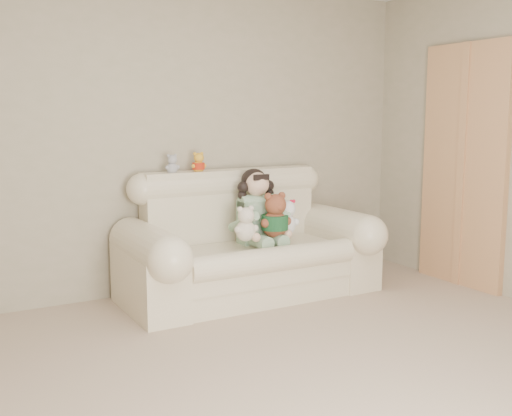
# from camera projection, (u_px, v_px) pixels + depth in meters

# --- Properties ---
(floor) EXTENTS (5.00, 5.00, 0.00)m
(floor) POSITION_uv_depth(u_px,v_px,m) (364.00, 403.00, 3.20)
(floor) COLOR tan
(floor) RESTS_ON ground
(wall_back) EXTENTS (4.50, 0.00, 4.50)m
(wall_back) POSITION_uv_depth(u_px,v_px,m) (177.00, 138.00, 5.15)
(wall_back) COLOR #ADA08A
(wall_back) RESTS_ON ground
(sofa) EXTENTS (2.10, 0.95, 1.03)m
(sofa) POSITION_uv_depth(u_px,v_px,m) (250.00, 235.00, 5.04)
(sofa) COLOR beige
(sofa) RESTS_ON floor
(door_panel) EXTENTS (0.06, 0.90, 2.10)m
(door_panel) POSITION_uv_depth(u_px,v_px,m) (464.00, 166.00, 5.32)
(door_panel) COLOR #A97148
(door_panel) RESTS_ON floor
(seated_child) EXTENTS (0.41, 0.49, 0.64)m
(seated_child) POSITION_uv_depth(u_px,v_px,m) (257.00, 206.00, 5.13)
(seated_child) COLOR #2A7434
(seated_child) RESTS_ON sofa
(brown_teddy) EXTENTS (0.32, 0.27, 0.44)m
(brown_teddy) POSITION_uv_depth(u_px,v_px,m) (275.00, 211.00, 4.98)
(brown_teddy) COLOR brown
(brown_teddy) RESTS_ON sofa
(white_cat) EXTENTS (0.26, 0.22, 0.36)m
(white_cat) POSITION_uv_depth(u_px,v_px,m) (286.00, 214.00, 5.08)
(white_cat) COLOR white
(white_cat) RESTS_ON sofa
(cream_teddy) EXTENTS (0.22, 0.18, 0.33)m
(cream_teddy) POSITION_uv_depth(u_px,v_px,m) (246.00, 220.00, 4.85)
(cream_teddy) COLOR beige
(cream_teddy) RESTS_ON sofa
(yellow_mini_bear) EXTENTS (0.15, 0.13, 0.21)m
(yellow_mini_bear) POSITION_uv_depth(u_px,v_px,m) (198.00, 161.00, 5.10)
(yellow_mini_bear) COLOR gold
(yellow_mini_bear) RESTS_ON sofa
(grey_mini_plush) EXTENTS (0.15, 0.13, 0.20)m
(grey_mini_plush) POSITION_uv_depth(u_px,v_px,m) (172.00, 162.00, 4.99)
(grey_mini_plush) COLOR #ADADB4
(grey_mini_plush) RESTS_ON sofa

